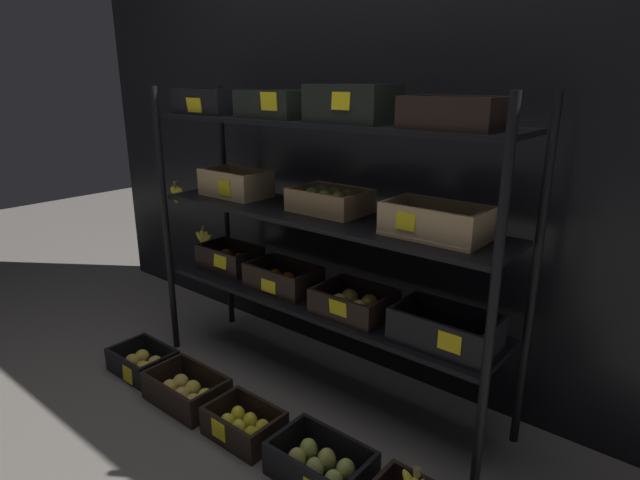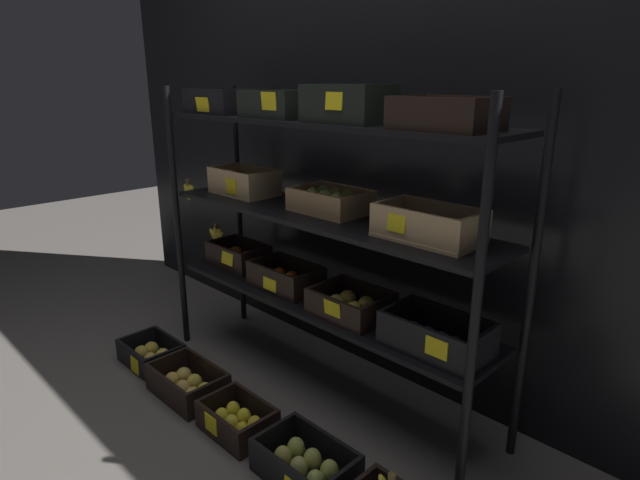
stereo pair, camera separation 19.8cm
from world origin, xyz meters
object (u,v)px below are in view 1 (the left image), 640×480
(display_rack, at_px, (316,210))
(crate_ground_lemon, at_px, (244,425))
(crate_ground_apple_gold, at_px, (143,363))
(crate_ground_pear, at_px, (321,466))
(crate_ground_left_apple_gold, at_px, (187,391))

(display_rack, height_order, crate_ground_lemon, display_rack)
(crate_ground_apple_gold, bearing_deg, crate_ground_pear, -0.33)
(crate_ground_apple_gold, distance_m, crate_ground_left_apple_gold, 0.38)
(crate_ground_pear, bearing_deg, crate_ground_left_apple_gold, -179.03)
(crate_ground_left_apple_gold, xyz_separation_m, crate_ground_lemon, (0.38, -0.00, 0.00))
(crate_ground_pear, bearing_deg, crate_ground_apple_gold, 179.67)
(crate_ground_apple_gold, relative_size, crate_ground_pear, 0.85)
(crate_ground_pear, bearing_deg, display_rack, 131.36)
(display_rack, relative_size, crate_ground_lemon, 6.02)
(display_rack, distance_m, crate_ground_pear, 1.00)
(crate_ground_apple_gold, xyz_separation_m, crate_ground_lemon, (0.76, -0.02, 0.00))
(crate_ground_pear, bearing_deg, crate_ground_lemon, -177.98)
(crate_ground_lemon, xyz_separation_m, crate_ground_pear, (0.39, 0.01, 0.00))
(crate_ground_left_apple_gold, bearing_deg, crate_ground_pear, 0.97)
(crate_ground_left_apple_gold, relative_size, crate_ground_pear, 1.00)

